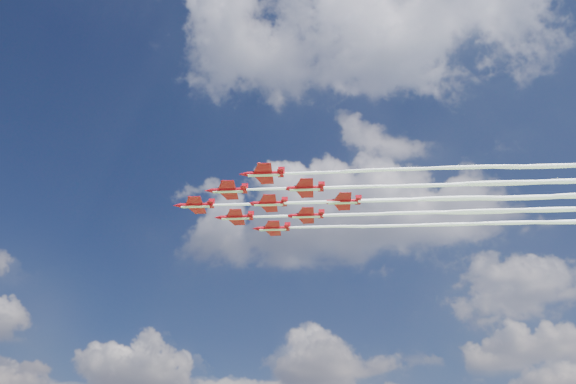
# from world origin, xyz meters

# --- Properties ---
(jet_lead) EXTENTS (147.73, 37.27, 2.74)m
(jet_lead) POSITION_xyz_m (47.11, 12.07, 89.18)
(jet_lead) COLOR #B00916
(jet_row2_port) EXTENTS (147.73, 37.27, 2.74)m
(jet_row2_port) POSITION_xyz_m (58.19, 7.06, 89.18)
(jet_row2_port) COLOR #B00916
(jet_row2_starb) EXTENTS (147.73, 37.27, 2.74)m
(jet_row2_starb) POSITION_xyz_m (55.00, 21.32, 89.18)
(jet_row2_starb) COLOR #B00916
(jet_row3_port) EXTENTS (147.73, 37.27, 2.74)m
(jet_row3_port) POSITION_xyz_m (69.26, 2.04, 89.18)
(jet_row3_port) COLOR #B00916
(jet_row3_centre) EXTENTS (147.73, 37.27, 2.74)m
(jet_row3_centre) POSITION_xyz_m (66.08, 16.31, 89.18)
(jet_row3_centre) COLOR #B00916
(jet_row3_starb) EXTENTS (147.73, 37.27, 2.74)m
(jet_row3_starb) POSITION_xyz_m (62.89, 30.57, 89.18)
(jet_row3_starb) COLOR #B00916
(jet_row4_starb) EXTENTS (147.73, 37.27, 2.74)m
(jet_row4_starb) POSITION_xyz_m (73.97, 25.55, 89.18)
(jet_row4_starb) COLOR #B00916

